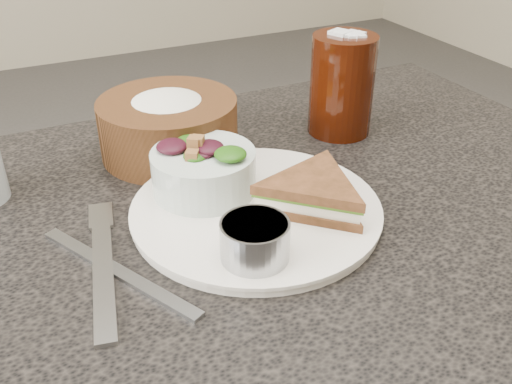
{
  "coord_description": "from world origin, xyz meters",
  "views": [
    {
      "loc": [
        -0.22,
        -0.47,
        1.1
      ],
      "look_at": [
        0.01,
        0.01,
        0.78
      ],
      "focal_mm": 40.0,
      "sensor_mm": 36.0,
      "label": 1
    }
  ],
  "objects": [
    {
      "name": "dinner_plate",
      "position": [
        0.01,
        0.01,
        0.76
      ],
      "size": [
        0.27,
        0.27,
        0.01
      ],
      "primitive_type": "cylinder",
      "color": "silver",
      "rests_on": "dining_table"
    },
    {
      "name": "sandwich",
      "position": [
        0.06,
        -0.02,
        0.78
      ],
      "size": [
        0.2,
        0.2,
        0.04
      ],
      "primitive_type": null,
      "rotation": [
        0.0,
        0.0,
        -0.76
      ],
      "color": "brown",
      "rests_on": "dinner_plate"
    },
    {
      "name": "salad_bowl",
      "position": [
        -0.03,
        0.06,
        0.8
      ],
      "size": [
        0.15,
        0.15,
        0.07
      ],
      "primitive_type": null,
      "rotation": [
        0.0,
        0.0,
        -0.3
      ],
      "color": "#B6C6BE",
      "rests_on": "dinner_plate"
    },
    {
      "name": "dressing_ramekin",
      "position": [
        -0.03,
        -0.07,
        0.78
      ],
      "size": [
        0.08,
        0.08,
        0.04
      ],
      "primitive_type": "cylinder",
      "rotation": [
        0.0,
        0.0,
        -0.17
      ],
      "color": "#93969B",
      "rests_on": "dinner_plate"
    },
    {
      "name": "orange_wedge",
      "position": [
        0.01,
        0.1,
        0.77
      ],
      "size": [
        0.08,
        0.08,
        0.03
      ],
      "primitive_type": "cone",
      "rotation": [
        0.0,
        0.0,
        0.41
      ],
      "color": "orange",
      "rests_on": "dinner_plate"
    },
    {
      "name": "fork",
      "position": [
        -0.17,
        -0.02,
        0.75
      ],
      "size": [
        0.06,
        0.2,
        0.01
      ],
      "primitive_type": "cube",
      "rotation": [
        0.0,
        0.0,
        -0.2
      ],
      "color": "#A7A7A8",
      "rests_on": "dining_table"
    },
    {
      "name": "knife",
      "position": [
        -0.16,
        -0.02,
        0.75
      ],
      "size": [
        0.11,
        0.2,
        0.0
      ],
      "primitive_type": "cube",
      "rotation": [
        0.0,
        0.0,
        0.47
      ],
      "color": "#9B9FA5",
      "rests_on": "dining_table"
    },
    {
      "name": "bread_basket",
      "position": [
        -0.03,
        0.19,
        0.8
      ],
      "size": [
        0.2,
        0.2,
        0.1
      ],
      "primitive_type": null,
      "rotation": [
        0.0,
        0.0,
        -0.13
      ],
      "color": "#563119",
      "rests_on": "dining_table"
    },
    {
      "name": "cola_glass",
      "position": [
        0.21,
        0.16,
        0.83
      ],
      "size": [
        0.12,
        0.12,
        0.15
      ],
      "primitive_type": null,
      "rotation": [
        0.0,
        0.0,
        0.42
      ],
      "color": "black",
      "rests_on": "dining_table"
    }
  ]
}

